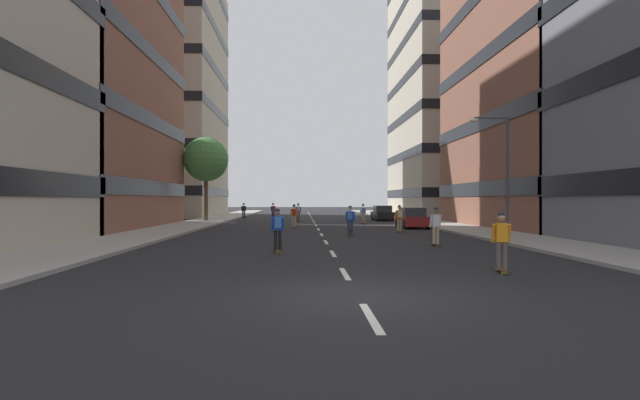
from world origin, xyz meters
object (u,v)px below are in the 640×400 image
Objects in this scene: street_tree_near at (206,160)px; skater_2 at (501,239)px; skater_8 at (436,225)px; skater_1 at (294,214)px; parked_car_mid at (412,219)px; skater_3 at (363,212)px; parked_car_near at (382,214)px; skater_4 at (298,211)px; streetlamp_right at (501,162)px; skater_0 at (273,210)px; skater_5 at (350,219)px; skater_6 at (399,217)px; skater_7 at (244,210)px; skater_9 at (278,227)px.

street_tree_near is 4.45× the size of skater_2.
skater_8 is at bearing -57.21° from street_tree_near.
skater_1 is 1.00× the size of skater_2.
skater_3 is (-2.91, 5.85, 0.32)m from parked_car_mid.
skater_8 is (15.20, -23.59, -4.95)m from street_tree_near.
skater_4 is (-8.63, -1.85, 0.32)m from parked_car_near.
streetlamp_right is 30.19m from skater_0.
skater_1 is at bearing 176.05° from parked_car_mid.
street_tree_near is at bearing 164.56° from skater_3.
skater_1 is 1.00× the size of skater_5.
skater_1 is 1.00× the size of skater_4.
skater_0 is at bearing 114.09° from skater_6.
skater_0 is at bearing 124.71° from parked_car_mid.
skater_1 is (-8.89, -12.23, 0.32)m from parked_car_near.
skater_1 reaches higher than parked_car_near.
skater_4 is 1.00× the size of skater_7.
skater_8 is at bearing -94.72° from parked_car_near.
skater_5 is at bearing -105.04° from parked_car_near.
skater_6 is 1.00× the size of skater_8.
skater_3 is 1.00× the size of skater_5.
parked_car_mid is 8.92m from skater_1.
skater_5 is at bearing -140.75° from skater_6.
skater_6 is at bearing -37.41° from skater_1.
street_tree_near reaches higher than skater_8.
skater_5 is (-7.87, 2.59, -3.12)m from streetlamp_right.
skater_2 is 1.00× the size of skater_6.
skater_3 and skater_7 have the same top height.
skater_2 is 8.73m from skater_9.
skater_4 is at bearing 104.58° from skater_8.
skater_6 is 1.00× the size of skater_9.
parked_car_near is 11.99m from skater_0.
parked_car_near is at bearing 72.12° from skater_9.
streetlamp_right is at bearing -76.82° from parked_car_mid.
skater_1 and skater_3 have the same top height.
parked_car_mid is 20.66m from street_tree_near.
skater_7 and skater_8 have the same top height.
parked_car_near is 1.00× the size of parked_car_mid.
parked_car_mid is 20.06m from skater_0.
parked_car_mid is at bearing 80.93° from skater_8.
skater_3 is (-5.30, 16.02, -3.12)m from streetlamp_right.
skater_4 is at bearing 7.40° from street_tree_near.
skater_3 is at bearing -42.19° from skater_7.
street_tree_near is 4.45× the size of skater_0.
street_tree_near is at bearing -170.24° from parked_car_near.
skater_7 is at bearing 137.81° from skater_3.
skater_1 is 1.00× the size of skater_7.
skater_8 and skater_9 have the same top height.
parked_car_near is 2.47× the size of skater_5.
skater_2 is (-2.52, -21.52, 0.29)m from parked_car_mid.
skater_0 is 16.07m from skater_1.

